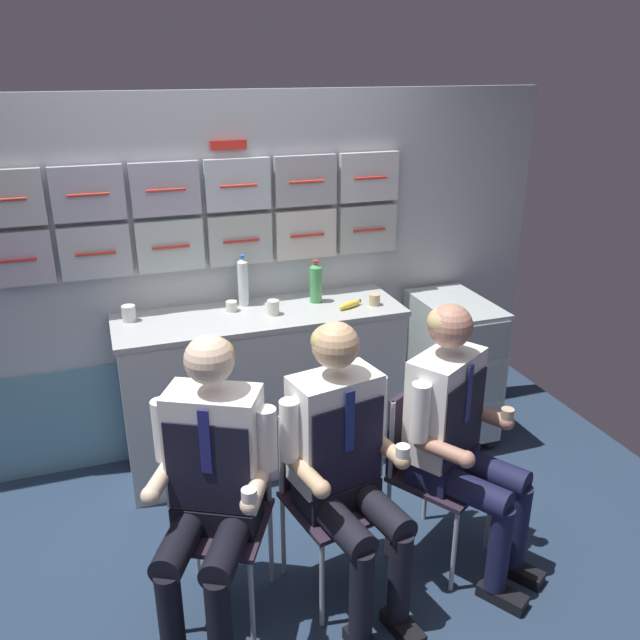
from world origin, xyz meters
The scene contains 17 objects.
ground centered at (0.00, 0.00, -0.02)m, with size 4.80×4.80×0.04m, color #23344A.
galley_bulkhead centered at (0.00, 1.37, 1.09)m, with size 4.20×0.14×2.15m.
galley_counter centered at (0.21, 1.09, 0.48)m, with size 1.64×0.53×0.96m.
service_trolley centered at (1.42, 1.00, 0.49)m, with size 0.40×0.65×0.91m.
folding_chair_left centered at (-0.23, 0.07, 0.54)m, with size 0.54×0.54×0.86m.
crew_member_left centered at (-0.30, -0.07, 0.74)m, with size 0.60×0.71×1.32m.
folding_chair_right centered at (0.23, 0.05, 0.54)m, with size 0.47×0.47×0.86m.
crew_member_right centered at (0.26, -0.10, 0.74)m, with size 0.53×0.68×1.32m.
folding_chair_by_counter centered at (0.75, 0.07, 0.54)m, with size 0.55×0.55×0.86m.
crew_member_by_counter centered at (0.84, -0.06, 0.74)m, with size 0.62×0.71×1.32m.
water_bottle_clear centered at (0.15, 1.24, 1.10)m, with size 0.06×0.06×0.30m.
water_bottle_short centered at (0.56, 1.16, 1.08)m, with size 0.07×0.07×0.25m.
espresso_cup_small centered at (0.87, 0.99, 1.00)m, with size 0.06×0.06×0.07m.
paper_cup_tan centered at (-0.50, 1.20, 1.01)m, with size 0.07×0.07×0.09m.
paper_cup_blue centered at (0.06, 1.17, 0.99)m, with size 0.06×0.06×0.06m.
coffee_cup_spare centered at (0.27, 1.04, 1.00)m, with size 0.07×0.07×0.08m.
snack_banana centered at (0.72, 1.00, 0.98)m, with size 0.17×0.10×0.04m.
Camera 1 is at (-0.61, -2.30, 2.29)m, focal length 36.78 mm.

